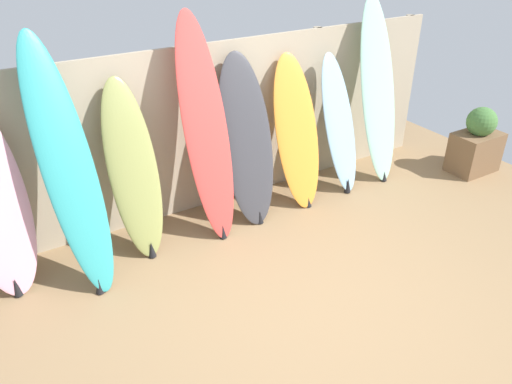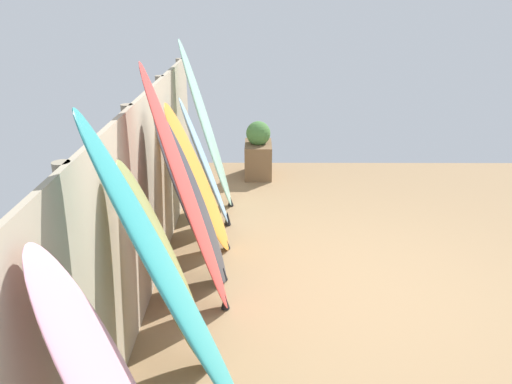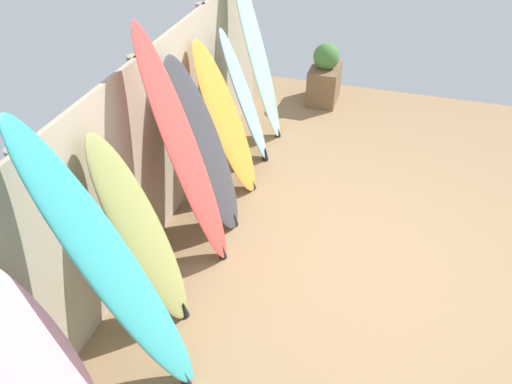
# 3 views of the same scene
# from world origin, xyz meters

# --- Properties ---
(ground) EXTENTS (7.68, 7.68, 0.00)m
(ground) POSITION_xyz_m (0.00, 0.00, 0.00)
(ground) COLOR #8E704C
(fence_back) EXTENTS (6.08, 0.11, 1.80)m
(fence_back) POSITION_xyz_m (-0.00, 2.01, 0.90)
(fence_back) COLOR tan
(fence_back) RESTS_ON ground
(surfboard_pink_0) EXTENTS (0.62, 0.63, 1.71)m
(surfboard_pink_0) POSITION_xyz_m (-2.16, 1.66, 0.84)
(surfboard_pink_0) COLOR pink
(surfboard_pink_0) RESTS_ON ground
(surfboard_teal_1) EXTENTS (0.54, 0.95, 2.14)m
(surfboard_teal_1) POSITION_xyz_m (-1.54, 1.46, 1.06)
(surfboard_teal_1) COLOR teal
(surfboard_teal_1) RESTS_ON ground
(surfboard_olive_2) EXTENTS (0.49, 0.65, 1.66)m
(surfboard_olive_2) POSITION_xyz_m (-0.96, 1.61, 0.82)
(surfboard_olive_2) COLOR olive
(surfboard_olive_2) RESTS_ON ground
(surfboard_red_3) EXTENTS (0.48, 0.67, 2.18)m
(surfboard_red_3) POSITION_xyz_m (-0.22, 1.55, 1.07)
(surfboard_red_3) COLOR #D13D38
(surfboard_red_3) RESTS_ON ground
(surfboard_charcoal_4) EXTENTS (0.63, 0.70, 1.73)m
(surfboard_charcoal_4) POSITION_xyz_m (0.25, 1.59, 0.85)
(surfboard_charcoal_4) COLOR #38383D
(surfboard_charcoal_4) RESTS_ON ground
(surfboard_orange_5) EXTENTS (0.58, 0.72, 1.63)m
(surfboard_orange_5) POSITION_xyz_m (0.90, 1.60, 0.80)
(surfboard_orange_5) COLOR orange
(surfboard_orange_5) RESTS_ON ground
(surfboard_skyblue_6) EXTENTS (0.51, 0.63, 1.57)m
(surfboard_skyblue_6) POSITION_xyz_m (1.49, 1.59, 0.77)
(surfboard_skyblue_6) COLOR #8CB7D6
(surfboard_skyblue_6) RESTS_ON ground
(surfboard_seafoam_7) EXTENTS (0.51, 0.66, 2.14)m
(surfboard_seafoam_7) POSITION_xyz_m (2.07, 1.62, 1.06)
(surfboard_seafoam_7) COLOR #9ED6BC
(surfboard_seafoam_7) RESTS_ON ground
(planter_box) EXTENTS (0.60, 0.40, 0.85)m
(planter_box) POSITION_xyz_m (3.24, 0.98, 0.37)
(planter_box) COLOR brown
(planter_box) RESTS_ON ground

